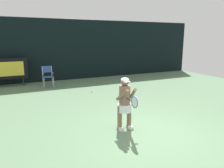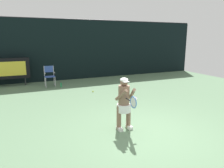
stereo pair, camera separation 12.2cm
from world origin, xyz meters
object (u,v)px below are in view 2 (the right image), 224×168
(umpire_chair, at_px, (49,75))
(tennis_racket, at_px, (133,102))
(water_bottle, at_px, (61,85))
(scoreboard, at_px, (7,69))
(tennis_ball_loose, at_px, (93,91))
(tennis_player, at_px, (124,102))

(umpire_chair, bearing_deg, tennis_racket, -80.97)
(umpire_chair, bearing_deg, water_bottle, -44.48)
(umpire_chair, bearing_deg, scoreboard, 156.91)
(tennis_ball_loose, bearing_deg, tennis_racket, -96.77)
(scoreboard, bearing_deg, umpire_chair, -23.09)
(umpire_chair, relative_size, water_bottle, 4.08)
(scoreboard, height_order, tennis_racket, scoreboard)
(water_bottle, height_order, tennis_player, tennis_player)
(scoreboard, height_order, water_bottle, scoreboard)
(tennis_player, relative_size, tennis_ball_loose, 21.72)
(umpire_chair, relative_size, tennis_racket, 1.79)
(scoreboard, relative_size, tennis_racket, 3.65)
(water_bottle, height_order, tennis_ball_loose, water_bottle)
(tennis_player, height_order, tennis_ball_loose, tennis_player)
(water_bottle, relative_size, tennis_ball_loose, 3.90)
(umpire_chair, relative_size, tennis_ball_loose, 15.88)
(tennis_player, relative_size, tennis_racket, 2.45)
(umpire_chair, xyz_separation_m, water_bottle, (0.49, -0.49, -0.50))
(scoreboard, xyz_separation_m, tennis_ball_loose, (3.70, -2.99, -0.91))
(water_bottle, distance_m, tennis_ball_loose, 2.04)
(scoreboard, relative_size, water_bottle, 8.30)
(umpire_chair, bearing_deg, tennis_player, -80.15)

